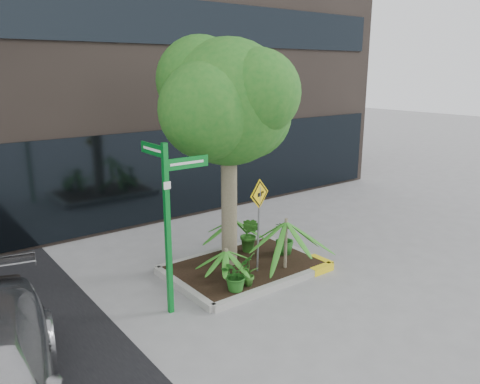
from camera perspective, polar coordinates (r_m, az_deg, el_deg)
ground at (r=10.22m, az=0.74°, el=-10.42°), size 80.00×80.00×0.00m
planter at (r=10.50m, az=0.81°, el=-9.09°), size 3.35×2.36×0.15m
tree at (r=9.78m, az=-1.48°, el=10.84°), size 3.36×2.98×5.04m
palm_front at (r=10.02m, az=5.66°, el=-3.61°), size 1.26×1.26×1.40m
palm_left at (r=9.53m, az=-1.69°, el=-7.19°), size 0.77×0.77×0.85m
palm_back at (r=11.07m, az=-0.77°, el=-3.40°), size 0.90×0.90×1.00m
shrub_a at (r=9.24m, az=-0.53°, el=-9.97°), size 0.77×0.77×0.66m
shrub_b at (r=10.99m, az=5.47°, el=-5.57°), size 0.61×0.61×0.78m
shrub_c at (r=9.40m, az=1.08°, el=-9.27°), size 0.51×0.51×0.73m
shrub_d at (r=11.03m, az=1.19°, el=-5.21°), size 0.58×0.58×0.86m
street_sign_post at (r=8.33m, az=-8.73°, el=-2.15°), size 0.93×0.92×3.15m
cattle_sign at (r=9.69m, az=2.34°, el=-2.20°), size 0.61×0.18×2.03m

